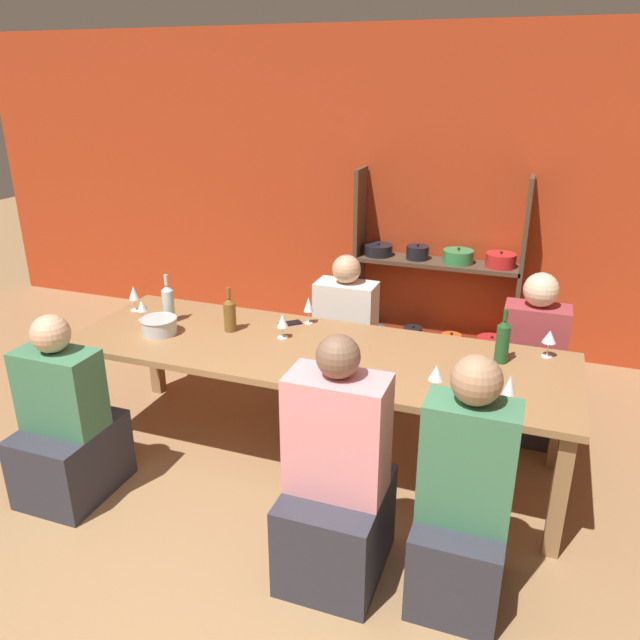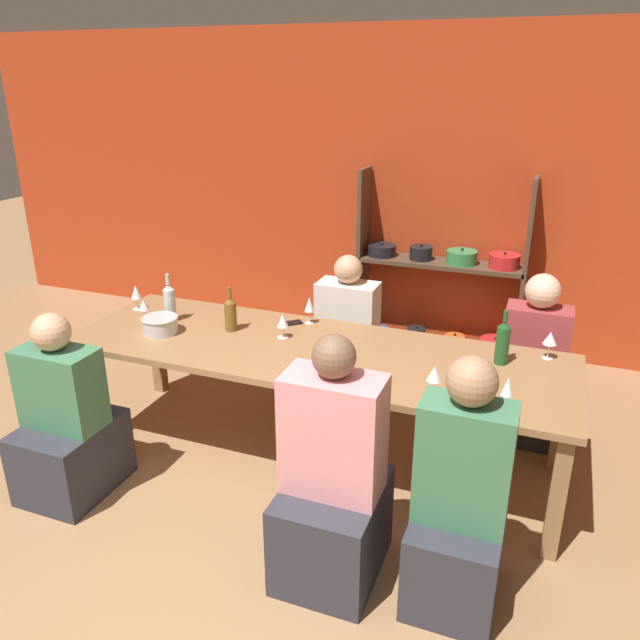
{
  "view_description": "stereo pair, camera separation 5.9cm",
  "coord_description": "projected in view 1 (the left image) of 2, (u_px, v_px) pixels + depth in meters",
  "views": [
    {
      "loc": [
        1.16,
        -1.53,
        2.3
      ],
      "look_at": [
        -0.06,
        1.78,
        0.91
      ],
      "focal_mm": 35.0,
      "sensor_mm": 36.0,
      "label": 1
    },
    {
      "loc": [
        1.21,
        -1.51,
        2.3
      ],
      "look_at": [
        -0.06,
        1.78,
        0.91
      ],
      "focal_mm": 35.0,
      "sensor_mm": 36.0,
      "label": 2
    }
  ],
  "objects": [
    {
      "name": "wine_glass_white_a",
      "position": [
        436.0,
        374.0,
        3.18
      ],
      "size": [
        0.08,
        0.08,
        0.17
      ],
      "color": "white",
      "rests_on": "dining_table"
    },
    {
      "name": "wine_glass_empty_a",
      "position": [
        309.0,
        305.0,
        4.11
      ],
      "size": [
        0.07,
        0.07,
        0.18
      ],
      "color": "white",
      "rests_on": "dining_table"
    },
    {
      "name": "wine_bottle_green",
      "position": [
        230.0,
        314.0,
        3.99
      ],
      "size": [
        0.08,
        0.08,
        0.29
      ],
      "color": "brown",
      "rests_on": "dining_table"
    },
    {
      "name": "person_far_b",
      "position": [
        345.0,
        347.0,
        4.67
      ],
      "size": [
        0.44,
        0.55,
        1.11
      ],
      "rotation": [
        0.0,
        0.0,
        3.14
      ],
      "color": "#2D2D38",
      "rests_on": "ground_plane"
    },
    {
      "name": "mixing_bowl",
      "position": [
        159.0,
        325.0,
        3.97
      ],
      "size": [
        0.23,
        0.23,
        0.11
      ],
      "color": "#B7BABC",
      "rests_on": "dining_table"
    },
    {
      "name": "wine_glass_red_c",
      "position": [
        510.0,
        386.0,
        3.05
      ],
      "size": [
        0.06,
        0.06,
        0.18
      ],
      "color": "white",
      "rests_on": "dining_table"
    },
    {
      "name": "person_near_b",
      "position": [
        337.0,
        492.0,
        2.96
      ],
      "size": [
        0.46,
        0.57,
        1.26
      ],
      "color": "#2D2D38",
      "rests_on": "ground_plane"
    },
    {
      "name": "wine_glass_red_d",
      "position": [
        282.0,
        322.0,
        3.89
      ],
      "size": [
        0.07,
        0.07,
        0.16
      ],
      "color": "white",
      "rests_on": "dining_table"
    },
    {
      "name": "dining_table",
      "position": [
        314.0,
        359.0,
        3.79
      ],
      "size": [
        3.06,
        0.98,
        0.76
      ],
      "color": "olive",
      "rests_on": "ground_plane"
    },
    {
      "name": "wine_glass_red_a",
      "position": [
        134.0,
        294.0,
        4.34
      ],
      "size": [
        0.07,
        0.07,
        0.18
      ],
      "color": "white",
      "rests_on": "dining_table"
    },
    {
      "name": "shelf_unit",
      "position": [
        440.0,
        289.0,
        5.4
      ],
      "size": [
        1.42,
        0.3,
        1.57
      ],
      "color": "#4C3828",
      "rests_on": "ground_plane"
    },
    {
      "name": "wine_glass_white_b",
      "position": [
        549.0,
        337.0,
        3.62
      ],
      "size": [
        0.08,
        0.08,
        0.17
      ],
      "color": "white",
      "rests_on": "dining_table"
    },
    {
      "name": "wall_back_red",
      "position": [
        408.0,
        192.0,
        5.4
      ],
      "size": [
        8.8,
        0.06,
        2.7
      ],
      "color": "#B23819",
      "rests_on": "ground_plane"
    },
    {
      "name": "person_far_a",
      "position": [
        529.0,
        375.0,
        4.2
      ],
      "size": [
        0.41,
        0.52,
        1.13
      ],
      "rotation": [
        0.0,
        0.0,
        3.14
      ],
      "color": "#2D2D38",
      "rests_on": "ground_plane"
    },
    {
      "name": "wine_glass_red_b",
      "position": [
        142.0,
        307.0,
        4.18
      ],
      "size": [
        0.07,
        0.07,
        0.14
      ],
      "color": "white",
      "rests_on": "dining_table"
    },
    {
      "name": "person_near_c",
      "position": [
        67.0,
        432.0,
        3.56
      ],
      "size": [
        0.45,
        0.56,
        1.11
      ],
      "color": "#2D2D38",
      "rests_on": "ground_plane"
    },
    {
      "name": "cell_phone",
      "position": [
        290.0,
        323.0,
        4.14
      ],
      "size": [
        0.16,
        0.15,
        0.01
      ],
      "color": "black",
      "rests_on": "dining_table"
    },
    {
      "name": "person_near_a",
      "position": [
        463.0,
        514.0,
        2.81
      ],
      "size": [
        0.4,
        0.5,
        1.24
      ],
      "color": "#2D2D38",
      "rests_on": "ground_plane"
    },
    {
      "name": "wine_bottle_dark",
      "position": [
        168.0,
        303.0,
        4.13
      ],
      "size": [
        0.08,
        0.08,
        0.33
      ],
      "color": "#B2C6C1",
      "rests_on": "dining_table"
    },
    {
      "name": "wine_bottle_amber",
      "position": [
        503.0,
        341.0,
        3.55
      ],
      "size": [
        0.08,
        0.08,
        0.32
      ],
      "color": "#1E4C23",
      "rests_on": "dining_table"
    }
  ]
}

